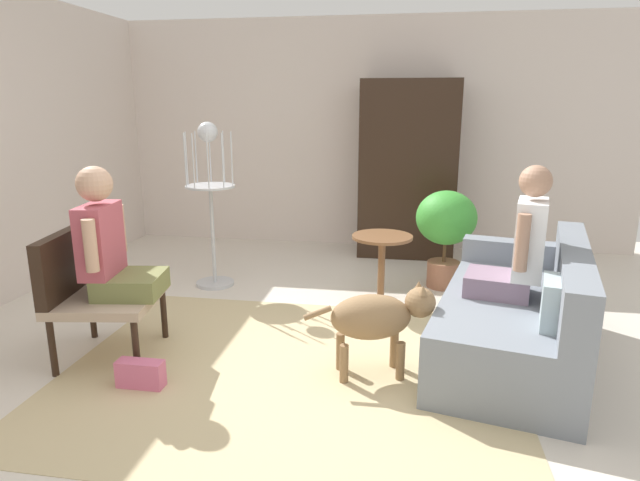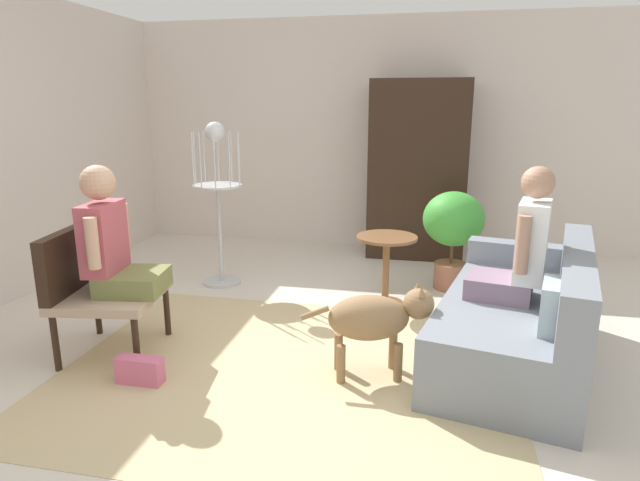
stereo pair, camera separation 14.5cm
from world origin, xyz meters
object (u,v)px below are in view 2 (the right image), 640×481
object	(u,v)px
dog	(376,318)
round_end_table	(386,262)
couch	(521,320)
armchair	(93,282)
bird_cage_stand	(218,193)
person_on_couch	(522,248)
person_on_armchair	(112,243)
potted_plant	(453,226)
armoire_cabinet	(418,170)
handbag	(140,370)

from	to	relation	value
dog	round_end_table	bearing A→B (deg)	92.01
couch	armchair	world-z (taller)	armchair
couch	bird_cage_stand	xyz separation A→B (m)	(-2.58, 1.12, 0.59)
bird_cage_stand	person_on_couch	bearing A→B (deg)	-24.14
person_on_couch	person_on_armchair	size ratio (longest dim) A/B	1.02
bird_cage_stand	potted_plant	size ratio (longest dim) A/B	1.67
couch	person_on_armchair	world-z (taller)	person_on_armchair
armoire_cabinet	handbag	world-z (taller)	armoire_cabinet
armchair	round_end_table	size ratio (longest dim) A/B	1.41
handbag	potted_plant	bearing A→B (deg)	49.07
couch	armoire_cabinet	bearing A→B (deg)	107.17
person_on_couch	person_on_armchair	world-z (taller)	person_on_couch
person_on_armchair	round_end_table	xyz separation A→B (m)	(1.73, 1.27, -0.40)
potted_plant	person_on_armchair	bearing A→B (deg)	-141.02
person_on_armchair	handbag	xyz separation A→B (m)	(0.35, -0.38, -0.71)
armchair	armoire_cabinet	size ratio (longest dim) A/B	0.45
round_end_table	armoire_cabinet	world-z (taller)	armoire_cabinet
person_on_armchair	bird_cage_stand	world-z (taller)	bird_cage_stand
couch	handbag	distance (m)	2.49
armchair	potted_plant	xyz separation A→B (m)	(2.45, 1.87, 0.09)
couch	round_end_table	size ratio (longest dim) A/B	3.13
potted_plant	armoire_cabinet	xyz separation A→B (m)	(-0.37, 1.13, 0.38)
couch	person_on_couch	distance (m)	0.50
person_on_armchair	person_on_couch	bearing A→B (deg)	8.71
round_end_table	bird_cage_stand	size ratio (longest dim) A/B	0.40
couch	bird_cage_stand	world-z (taller)	bird_cage_stand
handbag	dog	bearing A→B (deg)	15.76
dog	handbag	xyz separation A→B (m)	(-1.42, -0.40, -0.31)
person_on_armchair	handbag	distance (m)	0.88
round_end_table	handbag	size ratio (longest dim) A/B	2.14
armchair	dog	xyz separation A→B (m)	(1.93, 0.05, -0.12)
dog	handbag	size ratio (longest dim) A/B	2.82
round_end_table	potted_plant	bearing A→B (deg)	45.95
person_on_armchair	potted_plant	world-z (taller)	person_on_armchair
person_on_couch	person_on_armchair	bearing A→B (deg)	-171.29
person_on_couch	round_end_table	xyz separation A→B (m)	(-0.93, 0.86, -0.40)
dog	potted_plant	distance (m)	1.91
handbag	couch	bearing A→B (deg)	18.83
armoire_cabinet	handbag	bearing A→B (deg)	-114.90
person_on_couch	round_end_table	world-z (taller)	person_on_couch
armchair	person_on_couch	bearing A→B (deg)	8.70
person_on_armchair	round_end_table	world-z (taller)	person_on_armchair
round_end_table	dog	world-z (taller)	round_end_table
couch	handbag	world-z (taller)	couch
person_on_armchair	potted_plant	bearing A→B (deg)	38.98
person_on_couch	handbag	xyz separation A→B (m)	(-2.31, -0.79, -0.71)
round_end_table	handbag	bearing A→B (deg)	-129.76
person_on_couch	bird_cage_stand	bearing A→B (deg)	155.86
armchair	potted_plant	bearing A→B (deg)	37.47
person_on_couch	armoire_cabinet	world-z (taller)	armoire_cabinet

